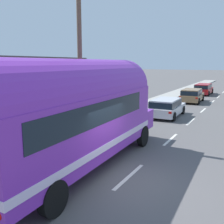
{
  "coord_description": "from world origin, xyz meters",
  "views": [
    {
      "loc": [
        3.64,
        -7.71,
        3.99
      ],
      "look_at": [
        -1.99,
        2.71,
        1.77
      ],
      "focal_mm": 42.18,
      "sensor_mm": 36.0,
      "label": 1
    }
  ],
  "objects_px": {
    "utility_pole": "(80,54)",
    "car_second": "(192,95)",
    "painted_bus": "(69,112)",
    "car_third": "(203,88)",
    "car_lead": "(166,106)"
  },
  "relations": [
    {
      "from": "utility_pole",
      "to": "car_third",
      "type": "relative_size",
      "value": 1.8
    },
    {
      "from": "utility_pole",
      "to": "car_second",
      "type": "distance_m",
      "value": 16.57
    },
    {
      "from": "painted_bus",
      "to": "car_second",
      "type": "height_order",
      "value": "painted_bus"
    },
    {
      "from": "painted_bus",
      "to": "car_second",
      "type": "bearing_deg",
      "value": 89.74
    },
    {
      "from": "car_second",
      "to": "car_lead",
      "type": "bearing_deg",
      "value": -90.75
    },
    {
      "from": "utility_pole",
      "to": "painted_bus",
      "type": "xyz_separation_m",
      "value": [
        2.44,
        -4.16,
        -2.12
      ]
    },
    {
      "from": "painted_bus",
      "to": "utility_pole",
      "type": "bearing_deg",
      "value": 120.36
    },
    {
      "from": "utility_pole",
      "to": "painted_bus",
      "type": "height_order",
      "value": "utility_pole"
    },
    {
      "from": "car_lead",
      "to": "car_third",
      "type": "relative_size",
      "value": 0.93
    },
    {
      "from": "painted_bus",
      "to": "car_second",
      "type": "xyz_separation_m",
      "value": [
        0.09,
        20.12,
        -1.52
      ]
    },
    {
      "from": "utility_pole",
      "to": "painted_bus",
      "type": "relative_size",
      "value": 0.76
    },
    {
      "from": "painted_bus",
      "to": "car_second",
      "type": "distance_m",
      "value": 20.18
    },
    {
      "from": "utility_pole",
      "to": "car_third",
      "type": "height_order",
      "value": "utility_pole"
    },
    {
      "from": "painted_bus",
      "to": "car_third",
      "type": "height_order",
      "value": "painted_bus"
    },
    {
      "from": "car_second",
      "to": "car_third",
      "type": "height_order",
      "value": "same"
    }
  ]
}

